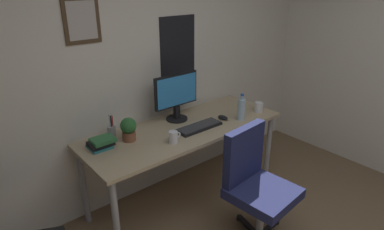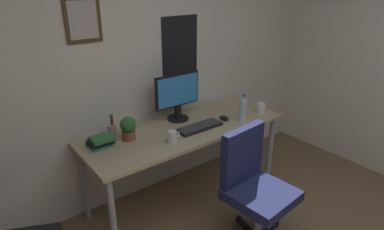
# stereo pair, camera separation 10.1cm
# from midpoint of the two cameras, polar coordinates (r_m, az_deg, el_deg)

# --- Properties ---
(wall_back) EXTENTS (4.40, 0.10, 2.60)m
(wall_back) POSITION_cam_midpoint_polar(r_m,az_deg,el_deg) (2.99, -10.22, 9.19)
(wall_back) COLOR silver
(wall_back) RESTS_ON ground_plane
(desk) EXTENTS (1.85, 0.69, 0.75)m
(desk) POSITION_cam_midpoint_polar(r_m,az_deg,el_deg) (2.96, -2.23, -3.46)
(desk) COLOR tan
(desk) RESTS_ON ground_plane
(office_chair) EXTENTS (0.56, 0.57, 0.95)m
(office_chair) POSITION_cam_midpoint_polar(r_m,az_deg,el_deg) (2.63, 9.73, -11.29)
(office_chair) COLOR #1E234C
(office_chair) RESTS_ON ground_plane
(monitor) EXTENTS (0.46, 0.20, 0.43)m
(monitor) POSITION_cam_midpoint_polar(r_m,az_deg,el_deg) (3.00, -3.70, 3.44)
(monitor) COLOR black
(monitor) RESTS_ON desk
(keyboard) EXTENTS (0.43, 0.15, 0.03)m
(keyboard) POSITION_cam_midpoint_polar(r_m,az_deg,el_deg) (2.90, 0.23, -2.07)
(keyboard) COLOR black
(keyboard) RESTS_ON desk
(computer_mouse) EXTENTS (0.06, 0.11, 0.04)m
(computer_mouse) POSITION_cam_midpoint_polar(r_m,az_deg,el_deg) (3.09, 4.44, -0.45)
(computer_mouse) COLOR black
(computer_mouse) RESTS_ON desk
(water_bottle) EXTENTS (0.07, 0.07, 0.25)m
(water_bottle) POSITION_cam_midpoint_polar(r_m,az_deg,el_deg) (3.07, 7.60, 1.01)
(water_bottle) COLOR silver
(water_bottle) RESTS_ON desk
(coffee_mug_near) EXTENTS (0.11, 0.07, 0.10)m
(coffee_mug_near) POSITION_cam_midpoint_polar(r_m,az_deg,el_deg) (2.64, -4.31, -3.84)
(coffee_mug_near) COLOR white
(coffee_mug_near) RESTS_ON desk
(coffee_mug_far) EXTENTS (0.12, 0.08, 0.10)m
(coffee_mug_far) POSITION_cam_midpoint_polar(r_m,az_deg,el_deg) (3.30, 10.61, 1.37)
(coffee_mug_far) COLOR white
(coffee_mug_far) RESTS_ON desk
(potted_plant) EXTENTS (0.13, 0.13, 0.19)m
(potted_plant) POSITION_cam_midpoint_polar(r_m,az_deg,el_deg) (2.71, -11.98, -2.30)
(potted_plant) COLOR brown
(potted_plant) RESTS_ON desk
(pen_cup) EXTENTS (0.07, 0.07, 0.20)m
(pen_cup) POSITION_cam_midpoint_polar(r_m,az_deg,el_deg) (2.82, -14.71, -2.69)
(pen_cup) COLOR #9EA0A5
(pen_cup) RESTS_ON desk
(book_stack_left) EXTENTS (0.19, 0.18, 0.08)m
(book_stack_left) POSITION_cam_midpoint_polar(r_m,az_deg,el_deg) (2.67, -16.47, -4.67)
(book_stack_left) COLOR #26727A
(book_stack_left) RESTS_ON desk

